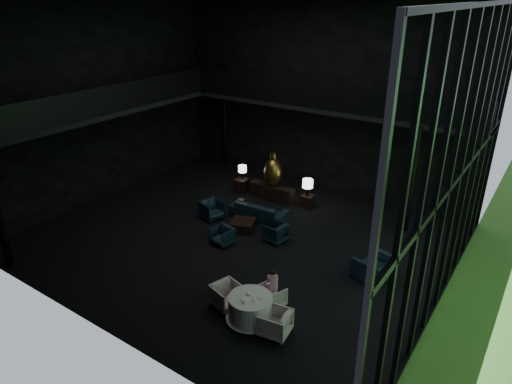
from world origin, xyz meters
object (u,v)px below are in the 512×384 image
Objects in this scene: console at (272,192)px; bronze_urn at (273,172)px; sofa at (259,207)px; lounge_armchair_south at (223,236)px; lounge_armchair_west at (212,209)px; dining_chair_north at (271,296)px; side_table_right at (307,201)px; window_armchair at (375,263)px; dining_chair_west at (227,295)px; side_table_left at (242,185)px; table_lamp_right at (308,184)px; dining_table at (250,310)px; child at (273,280)px; table_lamp_left at (242,169)px; coffee_table at (243,225)px; lounge_armchair_east at (275,231)px; dining_chair_east at (275,322)px.

bronze_urn is at bearing 90.00° from console.
lounge_armchair_south is at bearing 87.14° from sofa.
dining_chair_north is (4.86, -3.29, -0.10)m from lounge_armchair_west.
lounge_armchair_south is (-0.99, -4.41, 0.05)m from side_table_right.
dining_chair_west is at bearing -25.84° from window_armchair.
bronze_urn is 2.33× the size of dining_chair_north.
table_lamp_right reaches higher than side_table_left.
sofa is at bearing 121.93° from dining_table.
dining_chair_west is 1.36m from child.
dining_chair_west is (4.49, -6.92, -0.63)m from table_lamp_left.
table_lamp_left is 3.29m from side_table_right.
console is 2.79× the size of table_lamp_right.
sofa is at bearing -117.87° from table_lamp_right.
console is 3.01m from coffee_table.
dining_chair_north is at bearing -57.76° from bronze_urn.
table_lamp_left is 4.73m from lounge_armchair_east.
window_armchair is at bearing -124.20° from child.
bronze_urn is 0.58× the size of sofa.
lounge_armchair_south is at bearing -41.10° from lounge_armchair_east.
dining_chair_west is (2.89, -6.86, 0.06)m from console.
dining_chair_west reaches higher than side_table_left.
console is 3.23× the size of dining_chair_north.
sofa is (0.56, -1.81, 0.17)m from console.
sofa reaches higher than console.
table_lamp_left reaches higher than lounge_armchair_west.
side_table_right is at bearing 86.02° from lounge_armchair_south.
table_lamp_left is (-1.60, 0.06, 0.69)m from console.
table_lamp_left is 3.81m from coffee_table.
table_lamp_right is at bearing -116.41° from window_armchair.
window_armchair is (5.22, -1.35, 0.03)m from sofa.
bronze_urn reaches higher than dining_chair_west.
dining_chair_east is at bearing -67.38° from table_lamp_right.
window_armchair is 1.58× the size of dining_chair_west.
child is (3.24, -1.81, 0.46)m from lounge_armchair_south.
dining_table is at bearing -32.77° from lounge_armchair_south.
dining_chair_east is at bearing 39.25° from lounge_armchair_east.
console is at bearing 0.79° from side_table_left.
console is 1.76m from table_lamp_right.
lounge_armchair_east is 4.03m from dining_chair_west.
lounge_armchair_west is at bearing -33.24° from child.
table_lamp_left reaches higher than lounge_armchair_east.
table_lamp_right is 3.19m from lounge_armchair_east.
side_table_right is at bearing -51.32° from dining_chair_north.
bronze_urn is 1.71× the size of coffee_table.
dining_table is (3.78, -7.03, -0.94)m from bronze_urn.
side_table_right is 0.77m from table_lamp_right.
bronze_urn is 1.21× the size of window_armchair.
console is 2.76× the size of lounge_armchair_east.
lounge_armchair_west is 5.78m from child.
lounge_armchair_west is at bearing -84.95° from lounge_armchair_east.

